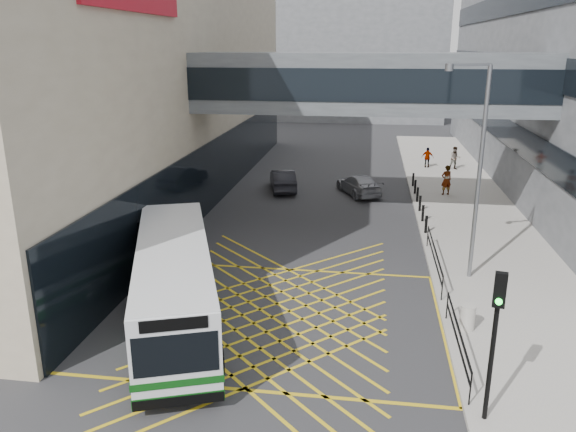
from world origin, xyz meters
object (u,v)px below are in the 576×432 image
at_px(car_silver, 359,184).
at_px(street_lamp, 476,161).
at_px(litter_bin, 468,317).
at_px(pedestrian_a, 446,180).
at_px(traffic_light, 495,326).
at_px(bus, 174,281).
at_px(pedestrian_b, 455,158).
at_px(car_dark, 283,180).
at_px(pedestrian_c, 428,158).
at_px(car_white, 169,274).

xyz_separation_m(car_silver, street_lamp, (4.74, -13.43, 4.37)).
height_order(litter_bin, pedestrian_a, pedestrian_a).
relative_size(car_silver, traffic_light, 1.05).
bearing_deg(street_lamp, bus, -176.39).
bearing_deg(car_silver, pedestrian_b, -155.99).
distance_m(car_silver, street_lamp, 14.89).
height_order(bus, car_dark, bus).
distance_m(pedestrian_b, pedestrian_c, 2.07).
xyz_separation_m(litter_bin, pedestrian_a, (1.42, 18.17, 0.52)).
distance_m(bus, car_white, 3.14).
height_order(litter_bin, pedestrian_b, pedestrian_b).
bearing_deg(bus, litter_bin, -15.79).
height_order(car_silver, traffic_light, traffic_light).
bearing_deg(pedestrian_a, street_lamp, 64.39).
height_order(car_dark, litter_bin, car_dark).
bearing_deg(car_white, street_lamp, -171.97).
bearing_deg(car_white, car_dark, -101.54).
bearing_deg(traffic_light, pedestrian_a, 97.44).
bearing_deg(car_silver, traffic_light, 75.01).
xyz_separation_m(car_silver, pedestrian_b, (7.12, 8.02, 0.35)).
bearing_deg(car_silver, bus, 48.22).
relative_size(litter_bin, pedestrian_a, 0.45).
height_order(car_white, pedestrian_c, pedestrian_c).
height_order(pedestrian_b, pedestrian_c, pedestrian_b).
height_order(traffic_light, street_lamp, street_lamp).
xyz_separation_m(car_dark, pedestrian_c, (10.17, 8.12, 0.24)).
height_order(bus, car_white, bus).
relative_size(car_dark, litter_bin, 5.20).
distance_m(traffic_light, litter_bin, 5.46).
bearing_deg(traffic_light, car_silver, 111.10).
bearing_deg(street_lamp, traffic_light, -118.64).
bearing_deg(bus, traffic_light, -43.52).
height_order(car_white, car_dark, car_dark).
bearing_deg(traffic_light, pedestrian_c, 99.34).
distance_m(bus, pedestrian_c, 29.35).
xyz_separation_m(car_dark, pedestrian_b, (12.19, 7.68, 0.33)).
bearing_deg(street_lamp, car_dark, 102.44).
height_order(car_silver, street_lamp, street_lamp).
distance_m(car_dark, pedestrian_c, 13.02).
bearing_deg(pedestrian_b, car_silver, -137.05).
distance_m(traffic_light, pedestrian_a, 23.25).
bearing_deg(litter_bin, pedestrian_b, 83.41).
xyz_separation_m(street_lamp, pedestrian_a, (0.79, 13.55, -3.93)).
bearing_deg(bus, car_silver, 52.76).
relative_size(car_dark, pedestrian_c, 2.87).
distance_m(bus, pedestrian_b, 29.77).
height_order(car_white, pedestrian_a, pedestrian_a).
bearing_deg(pedestrian_a, car_dark, -23.45).
relative_size(car_silver, pedestrian_b, 2.51).
xyz_separation_m(street_lamp, pedestrian_c, (0.36, 21.88, -4.11)).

